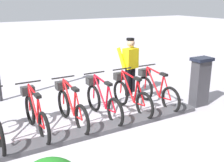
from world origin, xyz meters
The scene contains 9 objects.
ground_plane centered at (0.00, 0.00, 0.00)m, with size 60.00×60.00×0.00m, color #B0ABB5.
dock_rail_base centered at (0.00, 0.00, 0.05)m, with size 0.44×5.51×0.10m, color #47474C.
payment_kiosk centered at (0.05, -3.15, 0.67)m, with size 0.36×0.52×1.28m.
bike_docked_0 centered at (0.63, -2.16, 0.43)m, with size 1.72×0.54×1.02m.
bike_docked_1 centered at (0.63, -1.37, 0.43)m, with size 1.72×0.54×1.02m.
bike_docked_2 centered at (0.63, -0.58, 0.43)m, with size 1.72×0.54×1.02m.
bike_docked_3 centered at (0.63, 0.20, 0.43)m, with size 1.72×0.54×1.02m.
bike_docked_4 centered at (0.63, 0.99, 0.43)m, with size 1.72×0.54×1.02m.
worker_near_rack centered at (1.61, -2.01, 0.91)m, with size 0.50×0.67×1.66m.
Camera 1 is at (-4.82, 2.27, 2.73)m, focal length 44.91 mm.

